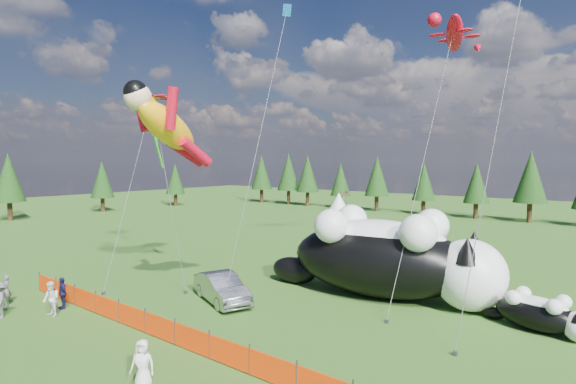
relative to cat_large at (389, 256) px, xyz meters
The scene contains 14 objects.
ground 9.61m from the cat_large, 121.52° to the right, with size 160.00×160.00×0.00m, color #0D3409.
safety_fence 12.13m from the cat_large, 114.01° to the right, with size 22.06×0.06×1.10m.
tree_line 37.40m from the cat_large, 97.52° to the left, with size 90.00×4.00×8.00m, color black, non-canonical shape.
cat_large is the anchor object (origin of this frame).
cat_small 7.38m from the cat_large, ahead, with size 4.60×2.31×1.67m.
car 8.95m from the cat_large, 136.91° to the right, with size 1.57×4.49×1.48m, color #A5A5A9.
spectator_a 19.71m from the cat_large, 138.36° to the right, with size 0.56×0.37×1.53m, color #58575C.
spectator_b 16.77m from the cat_large, 131.75° to the right, with size 0.81×0.48×1.67m, color silver.
spectator_c 16.66m from the cat_large, 135.72° to the right, with size 0.92×0.47×1.57m, color #141335.
spectator_e 13.94m from the cat_large, 98.18° to the right, with size 0.79×0.51×1.61m, color silver.
superhero_kite 13.35m from the cat_large, 139.49° to the right, with size 6.00×6.30×11.46m.
gecko_kite 14.56m from the cat_large, 82.49° to the left, with size 4.33×13.48×18.20m.
flower_kite 17.36m from the cat_large, 162.33° to the right, with size 3.55×6.40×12.19m.
diamond_kite_a 13.88m from the cat_large, 164.81° to the right, with size 0.69×5.70×16.76m.
Camera 1 is at (15.13, -13.82, 7.29)m, focal length 28.00 mm.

